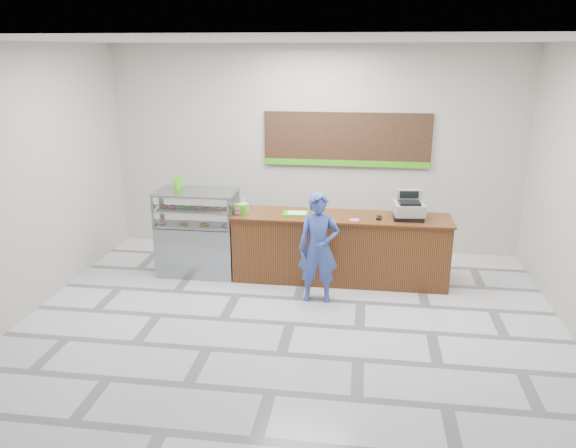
# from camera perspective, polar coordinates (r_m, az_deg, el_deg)

# --- Properties ---
(floor) EXTENTS (7.00, 7.00, 0.00)m
(floor) POSITION_cam_1_polar(r_m,az_deg,el_deg) (7.38, 0.23, -10.10)
(floor) COLOR silver
(floor) RESTS_ON ground
(back_wall) EXTENTS (7.00, 0.00, 7.00)m
(back_wall) POSITION_cam_1_polar(r_m,az_deg,el_deg) (9.67, 2.68, 7.51)
(back_wall) COLOR beige
(back_wall) RESTS_ON floor
(ceiling) EXTENTS (7.00, 7.00, 0.00)m
(ceiling) POSITION_cam_1_polar(r_m,az_deg,el_deg) (6.55, 0.27, 18.20)
(ceiling) COLOR silver
(ceiling) RESTS_ON back_wall
(sales_counter) EXTENTS (3.26, 0.76, 1.03)m
(sales_counter) POSITION_cam_1_polar(r_m,az_deg,el_deg) (8.55, 5.31, -2.45)
(sales_counter) COLOR brown
(sales_counter) RESTS_ON floor
(display_case) EXTENTS (1.22, 0.72, 1.33)m
(display_case) POSITION_cam_1_polar(r_m,az_deg,el_deg) (8.87, -9.14, -0.77)
(display_case) COLOR gray
(display_case) RESTS_ON floor
(menu_board) EXTENTS (2.80, 0.06, 0.90)m
(menu_board) POSITION_cam_1_polar(r_m,az_deg,el_deg) (9.57, 5.99, 8.44)
(menu_board) COLOR black
(menu_board) RESTS_ON back_wall
(cash_register) EXTENTS (0.47, 0.49, 0.40)m
(cash_register) POSITION_cam_1_polar(r_m,az_deg,el_deg) (8.38, 12.16, 1.59)
(cash_register) COLOR black
(cash_register) RESTS_ON sales_counter
(card_terminal) EXTENTS (0.09, 0.15, 0.04)m
(card_terminal) POSITION_cam_1_polar(r_m,az_deg,el_deg) (8.28, 9.23, 0.61)
(card_terminal) COLOR black
(card_terminal) RESTS_ON sales_counter
(serving_tray) EXTENTS (0.40, 0.30, 0.02)m
(serving_tray) POSITION_cam_1_polar(r_m,az_deg,el_deg) (8.43, 0.78, 1.09)
(serving_tray) COLOR #31CB08
(serving_tray) RESTS_ON sales_counter
(napkin_box) EXTENTS (0.16, 0.16, 0.12)m
(napkin_box) POSITION_cam_1_polar(r_m,az_deg,el_deg) (8.57, -4.64, 1.66)
(napkin_box) COLOR white
(napkin_box) RESTS_ON sales_counter
(straw_cup) EXTENTS (0.07, 0.07, 0.11)m
(straw_cup) POSITION_cam_1_polar(r_m,az_deg,el_deg) (8.64, -4.55, 1.75)
(straw_cup) COLOR silver
(straw_cup) RESTS_ON sales_counter
(promo_box) EXTENTS (0.20, 0.15, 0.16)m
(promo_box) POSITION_cam_1_polar(r_m,az_deg,el_deg) (8.42, -4.84, 1.49)
(promo_box) COLOR #44B217
(promo_box) RESTS_ON sales_counter
(donut_decal) EXTENTS (0.15, 0.15, 0.00)m
(donut_decal) POSITION_cam_1_polar(r_m,az_deg,el_deg) (8.20, 6.76, 0.42)
(donut_decal) COLOR pink
(donut_decal) RESTS_ON sales_counter
(green_cup_left) EXTENTS (0.10, 0.10, 0.15)m
(green_cup_left) POSITION_cam_1_polar(r_m,az_deg,el_deg) (8.86, -11.26, 4.00)
(green_cup_left) COLOR #44B217
(green_cup_left) RESTS_ON display_case
(green_cup_right) EXTENTS (0.10, 0.10, 0.15)m
(green_cup_right) POSITION_cam_1_polar(r_m,az_deg,el_deg) (9.02, -10.93, 4.26)
(green_cup_right) COLOR #44B217
(green_cup_right) RESTS_ON display_case
(customer) EXTENTS (0.59, 0.41, 1.56)m
(customer) POSITION_cam_1_polar(r_m,az_deg,el_deg) (7.77, 3.13, -2.42)
(customer) COLOR #344B9D
(customer) RESTS_ON floor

